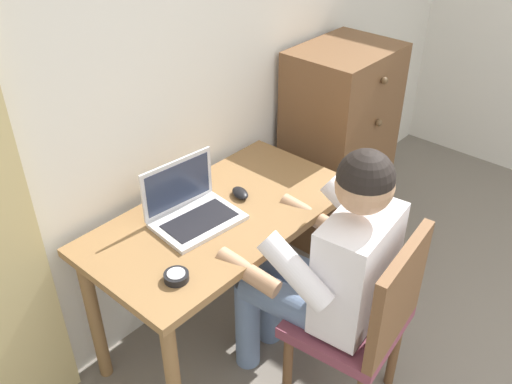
{
  "coord_description": "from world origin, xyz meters",
  "views": [
    {
      "loc": [
        -1.58,
        0.48,
        2.06
      ],
      "look_at": [
        -0.18,
        1.72,
        0.82
      ],
      "focal_mm": 38.91,
      "sensor_mm": 36.0,
      "label": 1
    }
  ],
  "objects_px": {
    "chair": "(365,318)",
    "laptop": "(191,208)",
    "desk": "(223,234)",
    "computer_mouse": "(240,193)",
    "desk_clock": "(176,276)",
    "person_seated": "(326,264)",
    "dresser": "(338,148)"
  },
  "relations": [
    {
      "from": "laptop",
      "to": "desk_clock",
      "type": "xyz_separation_m",
      "value": [
        -0.29,
        -0.23,
        -0.04
      ]
    },
    {
      "from": "desk",
      "to": "chair",
      "type": "bearing_deg",
      "value": -82.23
    },
    {
      "from": "computer_mouse",
      "to": "desk",
      "type": "bearing_deg",
      "value": -146.5
    },
    {
      "from": "laptop",
      "to": "computer_mouse",
      "type": "relative_size",
      "value": 3.63
    },
    {
      "from": "desk",
      "to": "dresser",
      "type": "bearing_deg",
      "value": 5.81
    },
    {
      "from": "desk",
      "to": "laptop",
      "type": "distance_m",
      "value": 0.2
    },
    {
      "from": "desk",
      "to": "person_seated",
      "type": "xyz_separation_m",
      "value": [
        0.07,
        -0.48,
        0.06
      ]
    },
    {
      "from": "chair",
      "to": "desk_clock",
      "type": "bearing_deg",
      "value": 133.98
    },
    {
      "from": "desk",
      "to": "person_seated",
      "type": "relative_size",
      "value": 0.97
    },
    {
      "from": "chair",
      "to": "desk_clock",
      "type": "relative_size",
      "value": 9.76
    },
    {
      "from": "desk",
      "to": "dresser",
      "type": "height_order",
      "value": "dresser"
    },
    {
      "from": "desk",
      "to": "chair",
      "type": "distance_m",
      "value": 0.68
    },
    {
      "from": "desk",
      "to": "laptop",
      "type": "height_order",
      "value": "laptop"
    },
    {
      "from": "dresser",
      "to": "laptop",
      "type": "xyz_separation_m",
      "value": [
        -1.13,
        -0.04,
        0.2
      ]
    },
    {
      "from": "desk",
      "to": "computer_mouse",
      "type": "bearing_deg",
      "value": 11.7
    },
    {
      "from": "person_seated",
      "to": "chair",
      "type": "bearing_deg",
      "value": -84.19
    },
    {
      "from": "desk",
      "to": "laptop",
      "type": "relative_size",
      "value": 3.21
    },
    {
      "from": "desk",
      "to": "person_seated",
      "type": "bearing_deg",
      "value": -81.49
    },
    {
      "from": "chair",
      "to": "laptop",
      "type": "relative_size",
      "value": 2.42
    },
    {
      "from": "person_seated",
      "to": "laptop",
      "type": "bearing_deg",
      "value": 108.04
    },
    {
      "from": "laptop",
      "to": "chair",
      "type": "bearing_deg",
      "value": -74.89
    },
    {
      "from": "chair",
      "to": "desk_clock",
      "type": "distance_m",
      "value": 0.74
    },
    {
      "from": "desk",
      "to": "desk_clock",
      "type": "height_order",
      "value": "desk_clock"
    },
    {
      "from": "chair",
      "to": "laptop",
      "type": "distance_m",
      "value": 0.81
    },
    {
      "from": "person_seated",
      "to": "computer_mouse",
      "type": "bearing_deg",
      "value": 82.03
    },
    {
      "from": "computer_mouse",
      "to": "desk_clock",
      "type": "xyz_separation_m",
      "value": [
        -0.54,
        -0.19,
        -0.0
      ]
    },
    {
      "from": "desk",
      "to": "chair",
      "type": "xyz_separation_m",
      "value": [
        0.09,
        -0.66,
        -0.12
      ]
    },
    {
      "from": "person_seated",
      "to": "laptop",
      "type": "distance_m",
      "value": 0.58
    },
    {
      "from": "dresser",
      "to": "desk_clock",
      "type": "xyz_separation_m",
      "value": [
        -1.41,
        -0.26,
        0.17
      ]
    },
    {
      "from": "chair",
      "to": "computer_mouse",
      "type": "xyz_separation_m",
      "value": [
        0.05,
        0.69,
        0.24
      ]
    },
    {
      "from": "desk_clock",
      "to": "dresser",
      "type": "bearing_deg",
      "value": 10.62
    },
    {
      "from": "chair",
      "to": "desk_clock",
      "type": "height_order",
      "value": "chair"
    }
  ]
}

